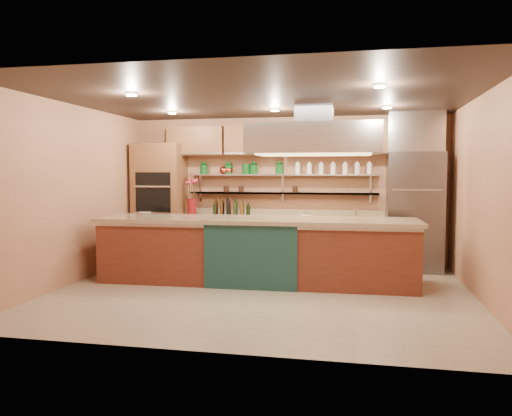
% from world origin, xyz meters
% --- Properties ---
extents(floor, '(6.00, 5.00, 0.02)m').
position_xyz_m(floor, '(0.00, 0.00, -0.01)').
color(floor, tan).
rests_on(floor, ground).
extents(ceiling, '(6.00, 5.00, 0.02)m').
position_xyz_m(ceiling, '(0.00, 0.00, 2.80)').
color(ceiling, black).
rests_on(ceiling, wall_back).
extents(wall_back, '(6.00, 0.04, 2.80)m').
position_xyz_m(wall_back, '(0.00, 2.50, 1.40)').
color(wall_back, '#AE7552').
rests_on(wall_back, floor).
extents(wall_front, '(6.00, 0.04, 2.80)m').
position_xyz_m(wall_front, '(0.00, -2.50, 1.40)').
color(wall_front, '#AE7552').
rests_on(wall_front, floor).
extents(wall_left, '(0.04, 5.00, 2.80)m').
position_xyz_m(wall_left, '(-3.00, 0.00, 1.40)').
color(wall_left, '#AE7552').
rests_on(wall_left, floor).
extents(wall_right, '(0.04, 5.00, 2.80)m').
position_xyz_m(wall_right, '(3.00, 0.00, 1.40)').
color(wall_right, '#AE7552').
rests_on(wall_right, floor).
extents(oven_stack, '(0.95, 0.64, 2.30)m').
position_xyz_m(oven_stack, '(-2.45, 2.18, 1.15)').
color(oven_stack, brown).
rests_on(oven_stack, floor).
extents(refrigerator, '(0.95, 0.72, 2.10)m').
position_xyz_m(refrigerator, '(2.35, 2.14, 1.05)').
color(refrigerator, slate).
rests_on(refrigerator, floor).
extents(back_counter, '(3.84, 0.64, 0.93)m').
position_xyz_m(back_counter, '(-0.05, 2.20, 0.47)').
color(back_counter, tan).
rests_on(back_counter, floor).
extents(wall_shelf_lower, '(3.60, 0.26, 0.03)m').
position_xyz_m(wall_shelf_lower, '(-0.05, 2.37, 1.35)').
color(wall_shelf_lower, silver).
rests_on(wall_shelf_lower, wall_back).
extents(wall_shelf_upper, '(3.60, 0.26, 0.03)m').
position_xyz_m(wall_shelf_upper, '(-0.05, 2.37, 1.70)').
color(wall_shelf_upper, silver).
rests_on(wall_shelf_upper, wall_back).
extents(upper_cabinets, '(4.60, 0.36, 0.55)m').
position_xyz_m(upper_cabinets, '(0.00, 2.32, 2.35)').
color(upper_cabinets, brown).
rests_on(upper_cabinets, wall_back).
extents(range_hood, '(2.00, 1.00, 0.45)m').
position_xyz_m(range_hood, '(0.70, 0.64, 2.25)').
color(range_hood, silver).
rests_on(range_hood, ceiling).
extents(ceiling_downlights, '(4.00, 2.80, 0.02)m').
position_xyz_m(ceiling_downlights, '(0.00, 0.20, 2.77)').
color(ceiling_downlights, '#FFE5A5').
rests_on(ceiling_downlights, ceiling).
extents(island, '(4.94, 1.18, 1.03)m').
position_xyz_m(island, '(-0.20, 0.64, 0.51)').
color(island, maroon).
rests_on(island, floor).
extents(flower_vase, '(0.21, 0.21, 0.31)m').
position_xyz_m(flower_vase, '(-1.78, 2.15, 1.09)').
color(flower_vase, maroon).
rests_on(flower_vase, back_counter).
extents(oil_bottle_cluster, '(0.78, 0.23, 0.25)m').
position_xyz_m(oil_bottle_cluster, '(-0.98, 2.15, 1.05)').
color(oil_bottle_cluster, black).
rests_on(oil_bottle_cluster, back_counter).
extents(kitchen_scale, '(0.19, 0.16, 0.10)m').
position_xyz_m(kitchen_scale, '(0.43, 2.15, 0.98)').
color(kitchen_scale, white).
rests_on(kitchen_scale, back_counter).
extents(bar_faucet, '(0.04, 0.04, 0.20)m').
position_xyz_m(bar_faucet, '(1.34, 2.25, 1.03)').
color(bar_faucet, white).
rests_on(bar_faucet, back_counter).
extents(copper_kettle, '(0.23, 0.23, 0.15)m').
position_xyz_m(copper_kettle, '(-1.19, 2.37, 1.79)').
color(copper_kettle, '#B7412A').
rests_on(copper_kettle, wall_shelf_upper).
extents(green_canister, '(0.21, 0.21, 0.19)m').
position_xyz_m(green_canister, '(-0.75, 2.37, 1.81)').
color(green_canister, '#0E4417').
rests_on(green_canister, wall_shelf_upper).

